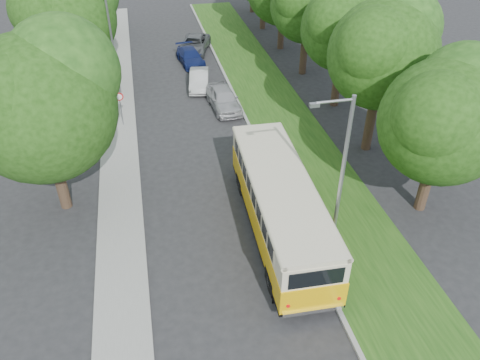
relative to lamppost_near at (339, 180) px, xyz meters
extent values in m
plane|color=#262629|center=(-4.21, 2.50, -4.37)|extent=(120.00, 120.00, 0.00)
cube|color=gray|center=(-0.61, 7.50, -4.29)|extent=(0.20, 70.00, 0.15)
cube|color=#1D4713|center=(1.74, 7.50, -4.30)|extent=(4.50, 70.00, 0.13)
cube|color=gray|center=(-9.01, 7.50, -4.31)|extent=(2.20, 70.00, 0.12)
cylinder|color=#332319|center=(5.95, 2.50, -2.70)|extent=(0.56, 0.56, 3.35)
sphere|color=#193E0E|center=(5.95, 2.50, 0.58)|extent=(5.85, 5.85, 5.85)
sphere|color=#193E0E|center=(6.97, 3.08, 1.75)|extent=(4.38, 4.38, 4.38)
sphere|color=#193E0E|center=(5.07, 1.77, 1.32)|extent=(4.09, 4.09, 4.09)
cylinder|color=#332319|center=(5.75, 8.50, -2.24)|extent=(0.56, 0.56, 4.26)
sphere|color=#193E0E|center=(5.75, 8.50, 1.54)|extent=(5.98, 5.98, 5.98)
sphere|color=#193E0E|center=(6.80, 9.10, 2.73)|extent=(4.49, 4.49, 4.49)
sphere|color=#193E0E|center=(4.86, 7.75, 2.29)|extent=(4.19, 4.19, 4.19)
cylinder|color=#332319|center=(6.08, 14.50, -2.39)|extent=(0.56, 0.56, 3.95)
sphere|color=#193E0E|center=(6.08, 14.50, 1.13)|extent=(5.61, 5.61, 5.61)
sphere|color=#193E0E|center=(7.06, 15.06, 2.25)|extent=(4.21, 4.21, 4.21)
sphere|color=#193E0E|center=(5.24, 13.80, 1.83)|extent=(3.92, 3.92, 3.92)
cylinder|color=#332319|center=(5.69, 20.50, -2.44)|extent=(0.56, 0.56, 3.86)
sphere|color=#193E0E|center=(5.69, 20.50, 1.05)|extent=(5.64, 5.64, 5.64)
cylinder|color=#332319|center=(5.59, 26.50, -2.58)|extent=(0.56, 0.56, 3.58)
cylinder|color=#332319|center=(5.46, 32.50, -2.53)|extent=(0.56, 0.56, 3.68)
cylinder|color=#332319|center=(-11.71, 6.50, -2.53)|extent=(0.56, 0.56, 3.68)
sphere|color=#193E0E|center=(-11.71, 6.50, 1.18)|extent=(6.80, 6.80, 6.80)
sphere|color=#193E0E|center=(-10.52, 7.18, 2.54)|extent=(5.10, 5.10, 5.10)
sphere|color=#193E0E|center=(-12.73, 5.65, 2.03)|extent=(4.76, 4.76, 4.76)
cylinder|color=#332319|center=(-11.71, 20.50, -2.53)|extent=(0.56, 0.56, 3.68)
sphere|color=#193E0E|center=(-11.71, 20.50, 1.18)|extent=(6.80, 6.80, 6.80)
sphere|color=#193E0E|center=(-12.73, 19.65, 2.03)|extent=(4.76, 4.76, 4.76)
cylinder|color=#332319|center=(-11.71, 32.50, -2.53)|extent=(0.56, 0.56, 3.68)
cylinder|color=gray|center=(0.09, 0.00, -0.37)|extent=(0.16, 0.16, 8.00)
cylinder|color=gray|center=(-0.61, 0.00, 3.48)|extent=(1.40, 0.10, 0.10)
cube|color=gray|center=(-1.36, 0.00, 3.41)|extent=(0.35, 0.16, 0.14)
cylinder|color=gray|center=(-8.81, 18.50, -0.62)|extent=(0.16, 0.16, 7.50)
cylinder|color=gray|center=(-8.71, 14.50, -3.12)|extent=(0.06, 0.06, 2.50)
cone|color=red|center=(-8.71, 14.46, -2.22)|extent=(0.56, 0.02, 0.56)
cone|color=white|center=(-8.71, 14.44, -2.22)|extent=(0.40, 0.02, 0.40)
imported|color=#B2B2B7|center=(-1.75, 15.66, -3.61)|extent=(2.13, 4.59, 1.52)
imported|color=silver|center=(-2.92, 19.48, -3.71)|extent=(2.06, 4.16, 1.31)
imported|color=navy|center=(-2.95, 24.52, -3.74)|extent=(2.29, 4.52, 1.26)
imported|color=slate|center=(-2.23, 27.22, -3.67)|extent=(3.79, 5.48, 1.39)
camera|label=1|loc=(-7.02, -13.80, 10.67)|focal=35.00mm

